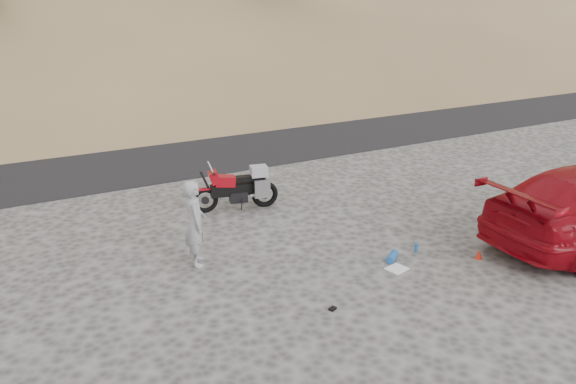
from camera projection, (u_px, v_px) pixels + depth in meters
name	position (u px, v px, depth m)	size (l,w,h in m)	color
ground	(259.00, 258.00, 11.49)	(140.00, 140.00, 0.00)	#3E3C39
road	(145.00, 152.00, 18.96)	(120.00, 7.00, 0.05)	black
motorcycle	(239.00, 188.00, 13.87)	(2.15, 0.88, 1.29)	black
man	(198.00, 263.00, 11.28)	(0.64, 0.42, 1.76)	#98989E
gear_white_cloth	(397.00, 269.00, 11.04)	(0.39, 0.35, 0.01)	white
gear_blue_mat	(392.00, 257.00, 11.38)	(0.16, 0.16, 0.40)	#1A559F
gear_bottle	(416.00, 248.00, 11.74)	(0.07, 0.07, 0.19)	#1A559F
gear_funnel	(479.00, 254.00, 11.44)	(0.15, 0.15, 0.19)	red
gear_glove_a	(333.00, 309.00, 9.64)	(0.13, 0.09, 0.04)	black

